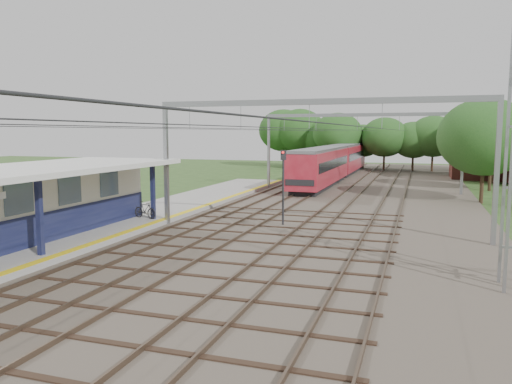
% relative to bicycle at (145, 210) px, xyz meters
% --- Properties ---
extents(ground, '(160.00, 160.00, 0.00)m').
position_rel_bicycle_xyz_m(ground, '(6.44, -15.00, -0.84)').
color(ground, '#2D4C1E').
rests_on(ground, ground).
extents(ballast_bed, '(18.00, 90.00, 0.10)m').
position_rel_bicycle_xyz_m(ballast_bed, '(10.44, 15.00, -0.79)').
color(ballast_bed, '#473D33').
rests_on(ballast_bed, ground).
extents(platform, '(5.00, 52.00, 0.35)m').
position_rel_bicycle_xyz_m(platform, '(-1.06, -1.00, -0.67)').
color(platform, gray).
rests_on(platform, ground).
extents(yellow_stripe, '(0.45, 52.00, 0.01)m').
position_rel_bicycle_xyz_m(yellow_stripe, '(1.19, -1.00, -0.49)').
color(yellow_stripe, yellow).
rests_on(yellow_stripe, platform).
extents(station_building, '(3.41, 18.00, 3.40)m').
position_rel_bicycle_xyz_m(station_building, '(-2.44, -8.00, 1.20)').
color(station_building, beige).
rests_on(station_building, platform).
extents(canopy, '(6.40, 20.00, 3.44)m').
position_rel_bicycle_xyz_m(canopy, '(-1.33, -9.00, 2.80)').
color(canopy, '#13173C').
rests_on(canopy, platform).
extents(rail_tracks, '(11.80, 88.00, 0.15)m').
position_rel_bicycle_xyz_m(rail_tracks, '(7.94, 15.00, -0.67)').
color(rail_tracks, brown).
rests_on(rail_tracks, ballast_bed).
extents(catenary_system, '(17.22, 88.00, 7.00)m').
position_rel_bicycle_xyz_m(catenary_system, '(9.83, 10.28, 4.67)').
color(catenary_system, gray).
rests_on(catenary_system, ground).
extents(tree_band, '(31.72, 30.88, 8.82)m').
position_rel_bicycle_xyz_m(tree_band, '(10.29, 42.12, 4.08)').
color(tree_band, '#382619').
rests_on(tree_band, ground).
extents(house_far, '(8.00, 6.12, 8.66)m').
position_rel_bicycle_xyz_m(house_far, '(22.44, 37.00, 2.39)').
color(house_far, brown).
rests_on(house_far, ground).
extents(bicycle, '(1.71, 0.85, 0.99)m').
position_rel_bicycle_xyz_m(bicycle, '(0.00, 0.00, 0.00)').
color(bicycle, black).
rests_on(bicycle, platform).
extents(train, '(2.84, 35.31, 3.73)m').
position_rel_bicycle_xyz_m(train, '(5.94, 31.39, 1.24)').
color(train, black).
rests_on(train, ballast_bed).
extents(signal_post, '(0.34, 0.31, 4.32)m').
position_rel_bicycle_xyz_m(signal_post, '(7.79, 1.85, 1.87)').
color(signal_post, black).
rests_on(signal_post, ground).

